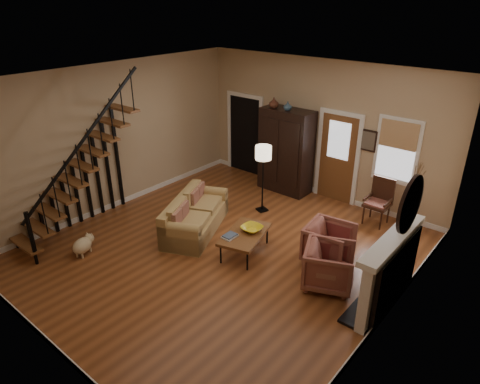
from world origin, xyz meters
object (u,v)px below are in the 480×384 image
Objects in this scene: coffee_table at (245,243)px; armchair_left at (329,266)px; armchair_right at (329,243)px; side_chair at (378,202)px; armoire at (286,151)px; floor_lamp at (263,179)px; sofa at (196,215)px.

armchair_left is at bearing 4.71° from coffee_table.
coffee_table is 1.40× the size of armchair_right.
side_chair reaches higher than coffee_table.
armoire reaches higher than floor_lamp.
armchair_right is at bearing -41.11° from armoire.
armchair_left is at bearing -44.76° from armoire.
armoire is at bearing 175.52° from side_chair.
side_chair reaches higher than armchair_right.
armoire is 1.33× the size of floor_lamp.
sofa is 1.25× the size of floor_lamp.
floor_lamp is (-2.57, 1.50, 0.41)m from armchair_left.
armchair_left is 0.82× the size of side_chair.
side_chair is (2.81, 2.75, 0.14)m from sofa.
floor_lamp is (-0.82, 1.65, 0.57)m from coffee_table.
floor_lamp is (0.27, -1.31, -0.26)m from armoire.
armchair_left is at bearing -158.21° from armchair_right.
armoire is 3.04m from sofa.
side_chair is at bearing 62.19° from coffee_table.
sofa is at bearing -135.64° from side_chair.
armoire is 2.06× the size of side_chair.
side_chair is (2.28, 1.11, -0.28)m from floor_lamp.
sofa is 1.93× the size of side_chair.
side_chair is at bearing -4.48° from armoire.
sofa is (-0.26, -2.95, -0.68)m from armoire.
armchair_right is at bearing -92.39° from side_chair.
coffee_table is 3.13m from side_chair.
coffee_table is at bearing 112.87° from armchair_right.
floor_lamp is at bearing 116.57° from coffee_table.
armchair_left reaches higher than coffee_table.
side_chair reaches higher than sofa.
coffee_table is 1.14× the size of side_chair.
armoire reaches higher than side_chair.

